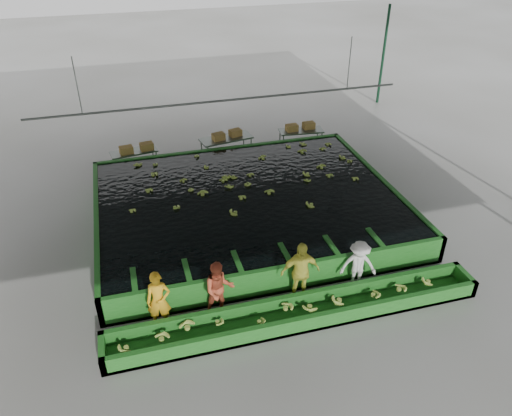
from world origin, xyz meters
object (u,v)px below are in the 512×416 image
object	(u,v)px
worker_d	(358,265)
packing_table_left	(135,160)
worker_a	(159,301)
worker_c	(300,272)
sorting_trough	(299,313)
box_stack_left	(137,151)
box_stack_right	(300,130)
packing_table_mid	(226,148)
worker_b	(219,290)
packing_table_right	(301,139)
flotation_tank	(248,207)
box_stack_mid	(227,138)

from	to	relation	value
worker_d	packing_table_left	bearing A→B (deg)	138.45
packing_table_left	worker_a	bearing A→B (deg)	-90.12
worker_c	sorting_trough	bearing A→B (deg)	-107.43
box_stack_left	box_stack_right	distance (m)	6.98
packing_table_left	packing_table_mid	distance (m)	3.77
sorting_trough	packing_table_mid	world-z (taller)	packing_table_mid
sorting_trough	worker_d	xyz separation A→B (m)	(2.00, 0.80, 0.52)
worker_a	worker_b	world-z (taller)	worker_a
sorting_trough	box_stack_right	world-z (taller)	box_stack_right
sorting_trough	packing_table_mid	xyz separation A→B (m)	(0.32, 9.77, 0.24)
worker_c	packing_table_right	size ratio (longest dim) A/B	0.97
flotation_tank	box_stack_mid	xyz separation A→B (m)	(0.36, 4.66, 0.53)
sorting_trough	worker_d	size ratio (longest dim) A/B	6.48
worker_a	worker_d	distance (m)	5.47
sorting_trough	packing_table_mid	size ratio (longest dim) A/B	4.66
sorting_trough	worker_c	size ratio (longest dim) A/B	5.43
flotation_tank	worker_a	xyz separation A→B (m)	(-3.46, -4.30, 0.39)
sorting_trough	worker_c	xyz separation A→B (m)	(0.29, 0.80, 0.67)
worker_a	worker_c	xyz separation A→B (m)	(3.75, 0.00, 0.08)
sorting_trough	worker_a	bearing A→B (deg)	166.99
packing_table_left	packing_table_right	xyz separation A→B (m)	(7.12, 0.10, 0.02)
sorting_trough	packing_table_right	xyz separation A→B (m)	(3.68, 9.93, 0.18)
packing_table_mid	packing_table_right	distance (m)	3.36
worker_c	packing_table_right	bearing A→B (deg)	71.95
worker_c	box_stack_mid	bearing A→B (deg)	91.85
packing_table_left	box_stack_right	size ratio (longest dim) A/B	1.40
worker_b	box_stack_left	size ratio (longest dim) A/B	1.25
flotation_tank	sorting_trough	distance (m)	5.10
box_stack_mid	box_stack_left	bearing A→B (deg)	179.98
worker_a	packing_table_right	size ratio (longest dim) A/B	0.89
worker_a	packing_table_right	world-z (taller)	worker_a
sorting_trough	box_stack_left	size ratio (longest dim) A/B	7.55
worker_c	worker_d	size ratio (longest dim) A/B	1.19
packing_table_left	box_stack_mid	world-z (taller)	box_stack_mid
flotation_tank	worker_d	world-z (taller)	worker_d
worker_b	worker_d	distance (m)	3.92
packing_table_mid	box_stack_mid	size ratio (longest dim) A/B	1.69
packing_table_right	box_stack_left	bearing A→B (deg)	-178.58
packing_table_left	packing_table_right	world-z (taller)	packing_table_right
sorting_trough	box_stack_left	distance (m)	10.32
packing_table_mid	worker_b	bearing A→B (deg)	-104.03
box_stack_right	worker_a	bearing A→B (deg)	-127.76
worker_d	worker_a	bearing A→B (deg)	-162.63
sorting_trough	worker_c	distance (m)	1.08
worker_a	packing_table_right	distance (m)	11.60
worker_d	packing_table_mid	distance (m)	9.13
packing_table_mid	box_stack_mid	bearing A→B (deg)	-13.47
packing_table_right	flotation_tank	bearing A→B (deg)	-127.27
worker_b	box_stack_mid	bearing A→B (deg)	77.17
box_stack_right	packing_table_right	bearing A→B (deg)	-70.68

